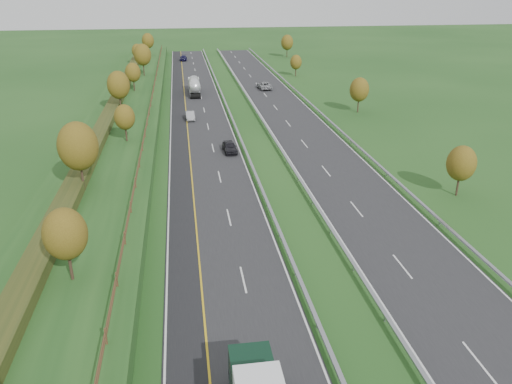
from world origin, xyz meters
TOP-DOWN VIEW (x-y plane):
  - ground at (8.00, 55.00)m, footprint 400.00×400.00m
  - near_carriageway at (0.00, 60.00)m, footprint 10.50×200.00m
  - far_carriageway at (16.50, 60.00)m, footprint 10.50×200.00m
  - hard_shoulder at (-3.75, 60.00)m, footprint 3.00×200.00m
  - lane_markings at (6.40, 59.88)m, footprint 26.75×200.00m
  - embankment_left at (-13.00, 60.00)m, footprint 12.00×200.00m
  - hedge_left at (-15.00, 60.00)m, footprint 2.20×180.00m
  - fence_left at (-8.50, 59.59)m, footprint 0.12×189.06m
  - median_barrier_near at (5.70, 60.00)m, footprint 0.32×200.00m
  - median_barrier_far at (10.80, 60.00)m, footprint 0.32×200.00m
  - outer_barrier_far at (22.30, 60.00)m, footprint 0.32×200.00m
  - trees_left at (-12.64, 56.63)m, footprint 6.64×164.30m
  - trees_far at (29.80, 89.21)m, footprint 8.45×118.60m
  - road_tanker at (0.01, 86.50)m, footprint 2.40×11.22m
  - car_dark_near at (3.55, 44.73)m, footprint 2.08×4.67m
  - car_silver_mid at (-1.60, 64.26)m, footprint 1.69×4.38m
  - car_small_far at (-1.60, 137.26)m, footprint 2.39×5.21m
  - car_oncoming at (16.12, 89.46)m, footprint 2.93×5.96m

SIDE VIEW (x-z plane):
  - ground at x=8.00m, z-range 0.00..0.00m
  - near_carriageway at x=0.00m, z-range 0.00..0.04m
  - far_carriageway at x=16.50m, z-range 0.00..0.04m
  - hard_shoulder at x=-3.75m, z-range 0.00..0.04m
  - lane_markings at x=6.40m, z-range 0.04..0.05m
  - median_barrier_near at x=5.70m, z-range 0.26..0.97m
  - median_barrier_far at x=10.80m, z-range 0.26..0.97m
  - outer_barrier_far at x=22.30m, z-range 0.26..0.97m
  - car_silver_mid at x=-1.60m, z-range 0.04..1.46m
  - car_small_far at x=-1.60m, z-range 0.04..1.52m
  - car_dark_near at x=3.55m, z-range 0.04..1.60m
  - car_oncoming at x=16.12m, z-range 0.04..1.67m
  - embankment_left at x=-13.00m, z-range 0.00..2.00m
  - road_tanker at x=0.01m, z-range 0.13..3.59m
  - hedge_left at x=-15.00m, z-range 2.00..3.10m
  - fence_left at x=-8.50m, z-range 2.13..3.33m
  - trees_far at x=29.80m, z-range 0.69..7.81m
  - trees_left at x=-12.64m, z-range 2.53..10.20m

